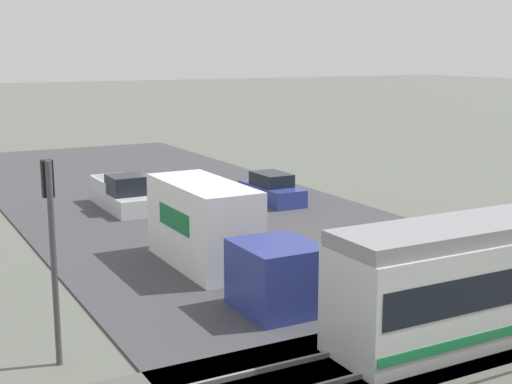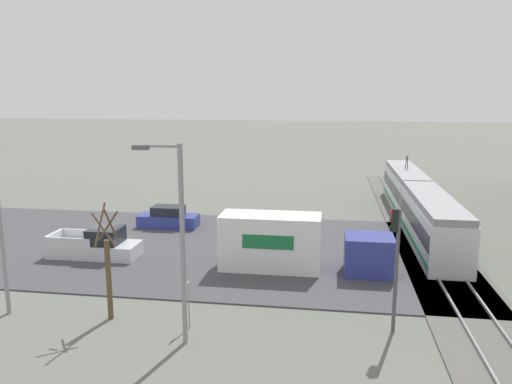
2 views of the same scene
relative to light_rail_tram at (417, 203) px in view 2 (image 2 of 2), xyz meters
name	(u,v)px [view 2 (image 2 of 2)]	position (x,y,z in m)	size (l,w,h in m)	color
ground_plane	(101,243)	(8.39, -21.95, -1.72)	(320.00, 320.00, 0.00)	#60665B
road_surface	(101,243)	(8.39, -21.95, -1.68)	(17.14, 47.66, 0.08)	#424247
rail_bed	(437,258)	(8.39, 0.00, -1.67)	(62.69, 4.40, 0.22)	#5B5954
light_rail_tram	(417,203)	(0.00, 0.00, 0.00)	(24.54, 2.54, 4.51)	silver
box_truck	(294,245)	(11.73, -8.61, -0.17)	(2.36, 9.76, 3.17)	navy
pickup_truck	(96,245)	(11.26, -20.87, -0.94)	(2.10, 5.54, 1.85)	silver
sedan_car_0	(168,218)	(3.78, -18.72, -0.98)	(1.79, 4.47, 1.59)	navy
traffic_light_pole	(395,254)	(18.63, -3.90, 1.77)	(0.28, 0.47, 5.39)	#47474C
street_tree	(108,268)	(19.22, -16.31, 0.68)	(1.24, 1.03, 5.26)	brown
street_lamp_mid_block	(177,231)	(20.89, -12.53, 2.99)	(0.36, 1.95, 8.17)	gray
no_parking_sign	(188,300)	(19.63, -12.53, -0.42)	(0.32, 0.08, 2.11)	gray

